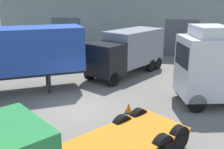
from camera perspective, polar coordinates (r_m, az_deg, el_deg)
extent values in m
plane|color=slate|center=(14.23, -7.09, -7.29)|extent=(60.00, 60.00, 0.00)
cube|color=gray|center=(30.60, 3.21, 11.33)|extent=(26.86, 7.70, 5.79)
cube|color=#4C5156|center=(28.50, -9.91, 8.49)|extent=(3.20, 0.08, 3.60)
cube|color=#4C5156|center=(26.71, 14.77, 7.65)|extent=(3.20, 0.08, 3.60)
cube|color=silver|center=(14.88, 19.18, 1.57)|extent=(2.95, 3.02, 3.23)
cube|color=silver|center=(14.61, 20.62, 8.77)|extent=(2.15, 2.45, 0.60)
cube|color=black|center=(14.32, 15.08, 4.03)|extent=(0.60, 2.05, 1.16)
cylinder|color=black|center=(14.19, 17.96, -5.93)|extent=(1.03, 0.54, 0.99)
cylinder|color=black|center=(16.11, 15.20, -2.97)|extent=(1.03, 0.54, 0.99)
cube|color=#232326|center=(18.04, -13.98, -0.56)|extent=(0.22, 0.22, 1.11)
cube|color=#232326|center=(16.52, -13.42, -2.12)|extent=(0.22, 0.22, 1.11)
cube|color=black|center=(18.00, -1.47, 3.31)|extent=(3.02, 2.83, 2.20)
cube|color=black|center=(17.25, -3.52, 4.04)|extent=(1.80, 1.05, 0.88)
cube|color=gray|center=(20.50, 4.85, 6.13)|extent=(4.47, 5.41, 2.55)
cylinder|color=black|center=(17.30, 0.16, -1.02)|extent=(0.74, 1.00, 0.97)
cylinder|color=black|center=(18.66, -4.77, 0.25)|extent=(0.74, 1.00, 0.97)
cylinder|color=black|center=(20.94, 8.41, 1.95)|extent=(0.74, 1.00, 0.97)
cylinder|color=black|center=(22.08, 3.79, 2.87)|extent=(0.74, 1.00, 0.97)
cylinder|color=black|center=(21.77, 9.81, 2.46)|extent=(0.74, 1.00, 0.97)
cylinder|color=black|center=(22.87, 5.29, 3.32)|extent=(0.74, 1.00, 0.97)
cube|color=orange|center=(9.67, 1.03, -14.88)|extent=(5.39, 6.00, 0.20)
cylinder|color=black|center=(9.97, 10.85, -15.37)|extent=(0.87, 1.00, 1.03)
cylinder|color=black|center=(11.17, 2.20, -11.30)|extent=(0.87, 1.00, 1.03)
cylinder|color=black|center=(10.68, 14.25, -13.27)|extent=(0.87, 1.00, 1.03)
cylinder|color=black|center=(11.81, 5.77, -9.74)|extent=(0.87, 1.00, 1.03)
cube|color=black|center=(13.63, 3.62, -8.22)|extent=(0.40, 0.40, 0.04)
cone|color=orange|center=(13.53, 3.64, -7.24)|extent=(0.36, 0.36, 0.55)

